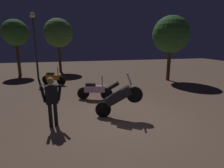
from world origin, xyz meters
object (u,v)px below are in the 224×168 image
motorcycle_orange_parked_right (53,78)px  person_rider_beside (52,98)px  motorcycle_pink_parked_left (95,90)px  streetlamp_near (35,37)px  motorcycle_black_foreground (119,97)px

motorcycle_orange_parked_right → person_rider_beside: size_ratio=0.92×
motorcycle_pink_parked_left → person_rider_beside: 3.01m
motorcycle_orange_parked_right → person_rider_beside: (0.44, -5.98, 0.51)m
motorcycle_pink_parked_left → streetlamp_near: 7.10m
person_rider_beside → streetlamp_near: bearing=-179.2°
motorcycle_black_foreground → streetlamp_near: size_ratio=0.36×
person_rider_beside → streetlamp_near: streetlamp_near is taller
motorcycle_orange_parked_right → motorcycle_pink_parked_left: bearing=-28.0°
person_rider_beside → motorcycle_black_foreground: bearing=83.9°
motorcycle_black_foreground → person_rider_beside: 2.21m
motorcycle_pink_parked_left → motorcycle_orange_parked_right: size_ratio=1.10×
motorcycle_orange_parked_right → person_rider_beside: bearing=-54.7°
motorcycle_black_foreground → person_rider_beside: (-2.20, -0.18, 0.20)m
motorcycle_orange_parked_right → streetlamp_near: size_ratio=0.32×
motorcycle_orange_parked_right → streetlamp_near: 3.57m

